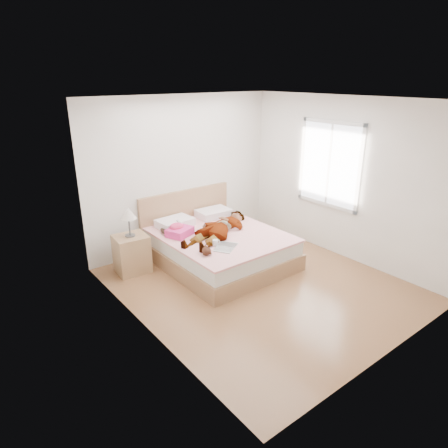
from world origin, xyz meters
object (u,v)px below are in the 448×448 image
phone (179,222)px  bed (217,245)px  woman (219,226)px  magazine (226,247)px  towel (179,230)px  coffee_mug (216,243)px  plush_toy (206,251)px  nightstand (132,251)px

phone → bed: (0.49, -0.36, -0.41)m
woman → phone: (-0.50, 0.40, 0.07)m
bed → magazine: bearing=-115.1°
towel → magazine: 0.88m
towel → coffee_mug: size_ratio=3.69×
woman → towel: size_ratio=3.51×
coffee_mug → plush_toy: size_ratio=0.57×
magazine → nightstand: (-1.00, 1.08, -0.17)m
magazine → towel: bearing=109.5°
phone → woman: bearing=-63.6°
magazine → woman: bearing=62.0°
magazine → bed: bearing=64.9°
bed → coffee_mug: bed is taller
bed → towel: (-0.56, 0.25, 0.32)m
bed → towel: 0.69m
woman → coffee_mug: size_ratio=12.97×
woman → bed: bed is taller
phone → magazine: size_ratio=0.20×
phone → plush_toy: phone is taller
woman → coffee_mug: (-0.36, -0.39, -0.07)m
plush_toy → nightstand: (-0.63, 1.10, -0.22)m
phone → coffee_mug: phone is taller
phone → towel: phone is taller
magazine → phone: bearing=103.0°
towel → magazine: bearing=-70.5°
towel → nightstand: bearing=160.2°
bed → magazine: (-0.27, -0.57, 0.24)m
woman → magazine: bearing=-53.0°
plush_toy → nightstand: bearing=119.7°
bed → magazine: size_ratio=4.36×
plush_toy → nightstand: 1.29m
magazine → nightstand: nightstand is taller
coffee_mug → towel: bearing=107.1°
plush_toy → magazine: bearing=3.9°
phone → towel: bearing=-148.7°
towel → magazine: size_ratio=0.98×
towel → nightstand: 0.79m
woman → nightstand: size_ratio=1.58×
towel → magazine: (0.29, -0.82, -0.07)m
towel → magazine: towel is taller
nightstand → magazine: bearing=-47.2°
magazine → nightstand: size_ratio=0.46×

